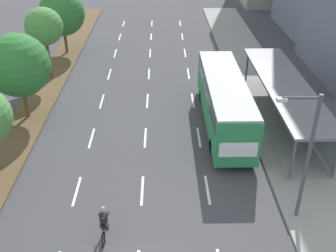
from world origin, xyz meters
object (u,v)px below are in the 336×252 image
at_px(median_tree_fifth, 62,13).
at_px(streetlight, 305,151).
at_px(bus_shelter, 287,99).
at_px(cyclist, 104,224).
at_px(bus, 224,98).
at_px(median_tree_third, 18,65).
at_px(median_tree_fourth, 44,27).

height_order(median_tree_fifth, streetlight, streetlight).
bearing_deg(streetlight, median_tree_fifth, 123.33).
distance_m(bus_shelter, streetlight, 9.77).
bearing_deg(cyclist, median_tree_fifth, 105.06).
relative_size(bus, median_tree_fifth, 1.87).
height_order(bus, median_tree_fifth, median_tree_fifth).
distance_m(bus_shelter, cyclist, 15.29).
bearing_deg(bus_shelter, bus, -177.83).
bearing_deg(bus, median_tree_fifth, 132.59).
relative_size(median_tree_fifth, streetlight, 0.93).
distance_m(bus, median_tree_fifth, 20.15).
xyz_separation_m(cyclist, streetlight, (9.00, 1.12, 3.10)).
bearing_deg(median_tree_third, streetlight, -33.53).
distance_m(bus_shelter, bus, 4.29).
relative_size(bus, median_tree_fourth, 1.87).
relative_size(cyclist, median_tree_third, 0.31).
distance_m(bus_shelter, median_tree_fourth, 19.66).
xyz_separation_m(bus, streetlight, (2.17, -9.16, 1.82)).
relative_size(cyclist, median_tree_fifth, 0.30).
height_order(bus, median_tree_third, median_tree_third).
height_order(bus_shelter, median_tree_fourth, median_tree_fourth).
distance_m(bus_shelter, median_tree_third, 18.07).
relative_size(bus_shelter, bus, 1.23).
relative_size(bus, cyclist, 6.20).
xyz_separation_m(bus_shelter, median_tree_third, (-17.92, 1.14, 2.08)).
distance_m(bus, cyclist, 12.41).
distance_m(cyclist, streetlight, 9.58).
xyz_separation_m(bus_shelter, median_tree_fourth, (-17.80, 7.87, 2.74)).
distance_m(cyclist, median_tree_fifth, 26.14).
bearing_deg(streetlight, bus_shelter, 77.24).
xyz_separation_m(bus_shelter, streetlight, (-2.11, -9.33, 2.02)).
bearing_deg(median_tree_fourth, streetlight, -47.63).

